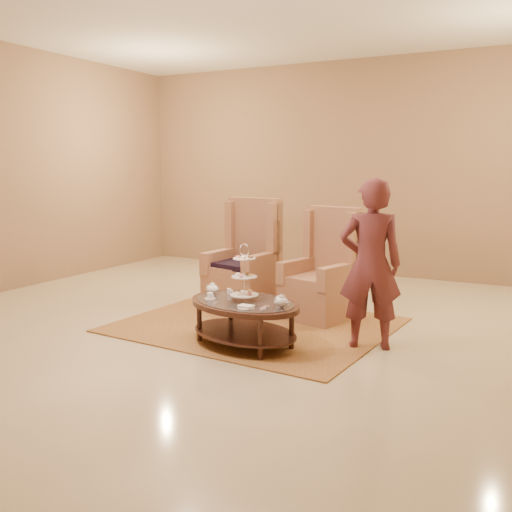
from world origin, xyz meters
The scene contains 8 objects.
ground centered at (0.00, 0.00, 0.00)m, with size 8.00×8.00×0.00m, color beige.
ceiling centered at (0.00, 0.00, 0.00)m, with size 8.00×8.00×0.02m, color silver.
wall_back centered at (0.00, 4.00, 1.75)m, with size 8.00×0.04×3.50m, color #92704F.
rug centered at (0.03, 0.35, 0.01)m, with size 3.03×2.58×0.02m.
tea_table centered at (0.28, -0.36, 0.38)m, with size 1.42×1.16×1.04m.
armchair_left centered at (-0.49, 1.07, 0.47)m, with size 0.82×0.84×1.38m.
armchair_right centered at (0.58, 1.03, 0.44)m, with size 0.87×0.89×1.31m.
person centered at (1.39, 0.16, 0.84)m, with size 0.72×0.61×1.67m.
Camera 1 is at (2.94, -5.18, 1.78)m, focal length 40.00 mm.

